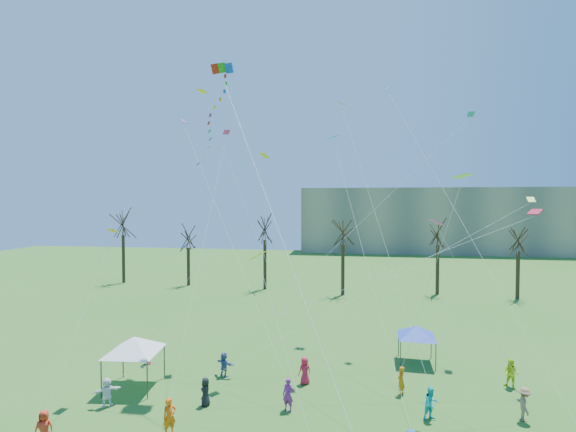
# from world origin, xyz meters

# --- Properties ---
(distant_building) EXTENTS (60.00, 14.00, 15.00)m
(distant_building) POSITION_xyz_m (22.00, 82.00, 7.50)
(distant_building) COLOR gray
(distant_building) RESTS_ON ground
(bare_tree_row) EXTENTS (68.20, 8.94, 10.90)m
(bare_tree_row) POSITION_xyz_m (0.80, 35.83, 7.14)
(bare_tree_row) COLOR black
(bare_tree_row) RESTS_ON ground
(big_box_kite) EXTENTS (5.59, 7.24, 24.31)m
(big_box_kite) POSITION_xyz_m (-6.15, 9.02, 17.12)
(big_box_kite) COLOR red
(big_box_kite) RESTS_ON ground
(canopy_tent_white) EXTENTS (4.33, 4.33, 3.26)m
(canopy_tent_white) POSITION_xyz_m (-10.84, 6.60, 2.76)
(canopy_tent_white) COLOR #3F3F44
(canopy_tent_white) RESTS_ON ground
(canopy_tent_blue) EXTENTS (3.65, 3.65, 2.74)m
(canopy_tent_blue) POSITION_xyz_m (7.52, 13.25, 2.32)
(canopy_tent_blue) COLOR #3F3F44
(canopy_tent_blue) RESTS_ON ground
(festival_crowd) EXTENTS (25.80, 11.20, 1.86)m
(festival_crowd) POSITION_xyz_m (0.63, 5.22, 0.86)
(festival_crowd) COLOR red
(festival_crowd) RESTS_ON ground
(small_kites_aloft) EXTENTS (27.39, 19.57, 31.07)m
(small_kites_aloft) POSITION_xyz_m (0.84, 10.87, 13.77)
(small_kites_aloft) COLOR #DCA20B
(small_kites_aloft) RESTS_ON ground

